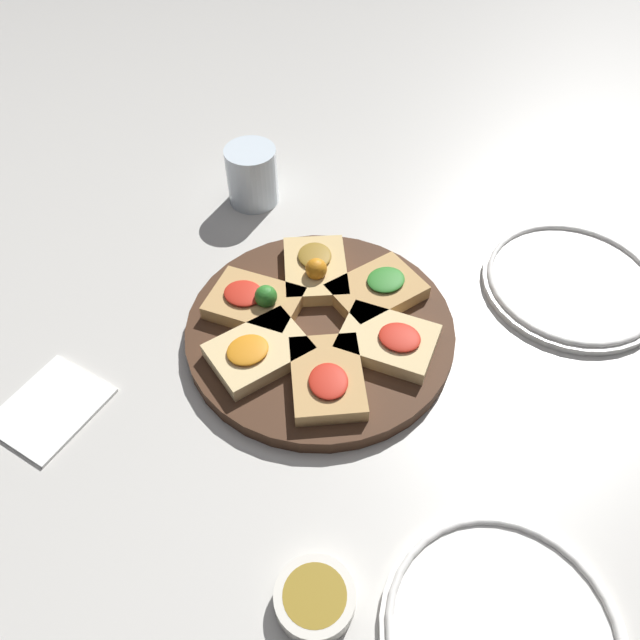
{
  "coord_description": "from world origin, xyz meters",
  "views": [
    {
      "loc": [
        0.49,
        0.17,
        0.64
      ],
      "look_at": [
        0.0,
        0.0,
        0.03
      ],
      "focal_mm": 35.0,
      "sensor_mm": 36.0,
      "label": 1
    }
  ],
  "objects_px": {
    "serving_board": "(320,330)",
    "plate_right": "(503,633)",
    "plate_left": "(572,283)",
    "dipping_bowl": "(315,598)",
    "napkin_stack": "(50,407)",
    "water_glass": "(252,176)"
  },
  "relations": [
    {
      "from": "napkin_stack",
      "to": "dipping_bowl",
      "type": "height_order",
      "value": "dipping_bowl"
    },
    {
      "from": "serving_board",
      "to": "plate_right",
      "type": "relative_size",
      "value": 1.51
    },
    {
      "from": "dipping_bowl",
      "to": "napkin_stack",
      "type": "bearing_deg",
      "value": -105.94
    },
    {
      "from": "plate_right",
      "to": "water_glass",
      "type": "relative_size",
      "value": 2.48
    },
    {
      "from": "serving_board",
      "to": "napkin_stack",
      "type": "height_order",
      "value": "serving_board"
    },
    {
      "from": "plate_left",
      "to": "dipping_bowl",
      "type": "bearing_deg",
      "value": -21.47
    },
    {
      "from": "plate_right",
      "to": "plate_left",
      "type": "bearing_deg",
      "value": 176.72
    },
    {
      "from": "plate_right",
      "to": "dipping_bowl",
      "type": "relative_size",
      "value": 2.93
    },
    {
      "from": "serving_board",
      "to": "plate_left",
      "type": "xyz_separation_m",
      "value": [
        -0.2,
        0.31,
        -0.0
      ]
    },
    {
      "from": "plate_left",
      "to": "plate_right",
      "type": "bearing_deg",
      "value": -3.28
    },
    {
      "from": "serving_board",
      "to": "napkin_stack",
      "type": "xyz_separation_m",
      "value": [
        0.21,
        -0.27,
        -0.01
      ]
    },
    {
      "from": "plate_right",
      "to": "serving_board",
      "type": "bearing_deg",
      "value": -136.09
    },
    {
      "from": "plate_left",
      "to": "dipping_bowl",
      "type": "relative_size",
      "value": 3.15
    },
    {
      "from": "plate_left",
      "to": "dipping_bowl",
      "type": "xyz_separation_m",
      "value": [
        0.52,
        -0.2,
        0.0
      ]
    },
    {
      "from": "dipping_bowl",
      "to": "water_glass",
      "type": "bearing_deg",
      "value": -151.93
    },
    {
      "from": "serving_board",
      "to": "water_glass",
      "type": "xyz_separation_m",
      "value": [
        -0.24,
        -0.19,
        0.04
      ]
    },
    {
      "from": "plate_left",
      "to": "dipping_bowl",
      "type": "height_order",
      "value": "dipping_bowl"
    },
    {
      "from": "serving_board",
      "to": "dipping_bowl",
      "type": "bearing_deg",
      "value": 17.94
    },
    {
      "from": "plate_left",
      "to": "plate_right",
      "type": "xyz_separation_m",
      "value": [
        0.49,
        -0.03,
        0.0
      ]
    },
    {
      "from": "serving_board",
      "to": "plate_right",
      "type": "bearing_deg",
      "value": 43.91
    },
    {
      "from": "plate_left",
      "to": "napkin_stack",
      "type": "bearing_deg",
      "value": -54.52
    },
    {
      "from": "plate_left",
      "to": "napkin_stack",
      "type": "relative_size",
      "value": 2.04
    }
  ]
}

